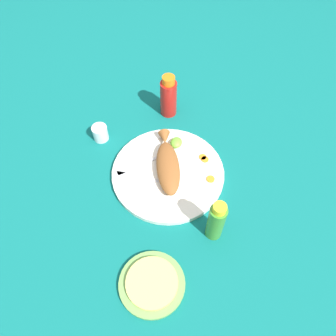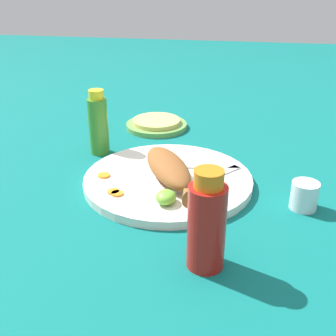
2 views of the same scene
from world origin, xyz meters
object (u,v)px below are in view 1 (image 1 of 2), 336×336
Objects in this scene: fork_near at (139,177)px; fork_far at (140,165)px; main_plate at (168,173)px; salt_cup at (100,134)px; hot_sauce_bottle_red at (168,97)px; hot_sauce_bottle_green at (216,221)px; tortilla_plate at (152,284)px; fried_fish at (168,164)px.

fork_near is 0.05m from fork_far.
salt_cup reaches higher than main_plate.
hot_sauce_bottle_red reaches higher than hot_sauce_bottle_green.
hot_sauce_bottle_red reaches higher than tortilla_plate.
fork_near is 1.04× the size of tortilla_plate.
hot_sauce_bottle_green reaches higher than main_plate.
main_plate is 0.10m from fork_far.
fork_far reaches higher than tortilla_plate.
salt_cup is at bearing -39.19° from fork_near.
fried_fish is 1.51× the size of hot_sauce_bottle_green.
tortilla_plate is (0.60, 0.20, -0.07)m from hot_sauce_bottle_red.
main_plate is 2.19× the size of hot_sauce_bottle_red.
hot_sauce_bottle_green is at bearing 153.10° from tortilla_plate.
fried_fish is 0.37m from tortilla_plate.
tortilla_plate is (0.40, 0.37, -0.02)m from salt_cup.
tortilla_plate is at bearing -26.90° from hot_sauce_bottle_green.
main_plate is at bearing 137.27° from fork_far.
salt_cup is 0.55m from tortilla_plate.
main_plate is 0.10m from fork_near.
fried_fish is 0.09m from fork_far.
fork_far is at bearing -104.04° from fried_fish.
fried_fish is at bearing -125.80° from hot_sauce_bottle_green.
main_plate is at bearing -124.54° from hot_sauce_bottle_green.
fork_far is at bearing -149.99° from tortilla_plate.
fork_near reaches higher than tortilla_plate.
fried_fish is 4.46× the size of salt_cup.
fried_fish is at bearing -146.21° from fork_near.
hot_sauce_bottle_green reaches higher than tortilla_plate.
hot_sauce_bottle_green is 0.52m from salt_cup.
hot_sauce_bottle_green is (0.08, 0.28, 0.06)m from fork_near.
tortilla_plate is at bearing 18.58° from hot_sauce_bottle_red.
hot_sauce_bottle_green reaches higher than fork_far.
hot_sauce_bottle_red is 0.64m from tortilla_plate.
hot_sauce_bottle_red is 0.94× the size of tortilla_plate.
fork_near is 1.13× the size of hot_sauce_bottle_green.
hot_sauce_bottle_green reaches higher than fried_fish.
fried_fish reaches higher than main_plate.
salt_cup is (-0.05, -0.28, 0.02)m from main_plate.
main_plate is at bearing 22.22° from hot_sauce_bottle_red.
fried_fish is at bearing -152.03° from main_plate.
fried_fish is 1.48× the size of hot_sauce_bottle_red.
fork_far is at bearing -77.03° from fork_near.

